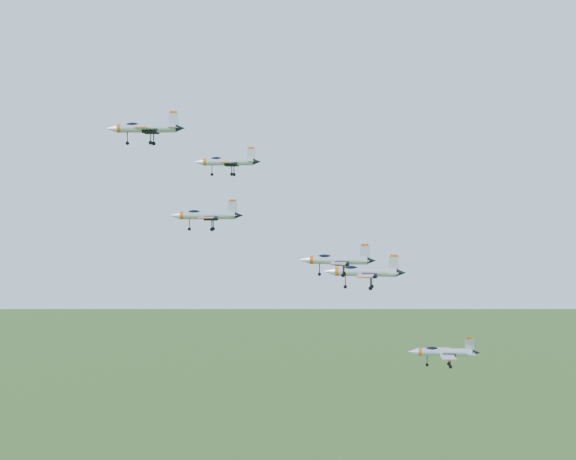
{
  "coord_description": "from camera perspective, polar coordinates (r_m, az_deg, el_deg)",
  "views": [
    {
      "loc": [
        0.12,
        -129.31,
        148.42
      ],
      "look_at": [
        0.89,
        -3.24,
        142.13
      ],
      "focal_mm": 50.0,
      "sensor_mm": 36.0,
      "label": 1
    }
  ],
  "objects": [
    {
      "name": "jet_left_high",
      "position": [
        132.77,
        -4.4,
        4.87
      ],
      "size": [
        11.34,
        9.45,
        3.03
      ],
      "rotation": [
        0.0,
        0.0,
        -0.12
      ],
      "color": "#B5B9C3"
    },
    {
      "name": "jet_trail",
      "position": [
        127.81,
        10.96,
        -8.51
      ],
      "size": [
        11.19,
        9.28,
        2.99
      ],
      "rotation": [
        0.0,
        0.0,
        -0.09
      ],
      "color": "#B5B9C3"
    },
    {
      "name": "jet_right_low",
      "position": [
        121.67,
        3.45,
        -2.14
      ],
      "size": [
        11.86,
        9.91,
        3.17
      ],
      "rotation": [
        0.0,
        0.0,
        -0.15
      ],
      "color": "#B5B9C3"
    },
    {
      "name": "jet_lead",
      "position": [
        138.76,
        -10.17,
        7.14
      ],
      "size": [
        13.63,
        11.25,
        3.65
      ],
      "rotation": [
        0.0,
        0.0,
        -0.05
      ],
      "color": "#B5B9C3"
    },
    {
      "name": "jet_right_high",
      "position": [
        112.09,
        -5.9,
        1.05
      ],
      "size": [
        10.4,
        8.55,
        2.79
      ],
      "rotation": [
        0.0,
        0.0,
        -0.02
      ],
      "color": "#B5B9C3"
    },
    {
      "name": "jet_left_low",
      "position": [
        133.98,
        5.38,
        -2.97
      ],
      "size": [
        13.84,
        11.64,
        3.72
      ],
      "rotation": [
        0.0,
        0.0,
        -0.2
      ],
      "color": "#B5B9C3"
    }
  ]
}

